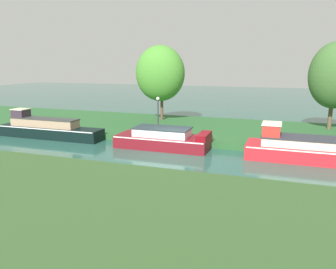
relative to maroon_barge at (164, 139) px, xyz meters
name	(u,v)px	position (x,y,z in m)	size (l,w,h in m)	color
ground_plane	(172,154)	(0.95, -1.20, -0.58)	(120.00, 120.00, 0.00)	#265247
riverbank_far	(199,129)	(0.95, 5.80, -0.38)	(72.00, 10.00, 0.40)	#28572B
riverbank_near	(92,212)	(0.95, -10.20, -0.38)	(72.00, 10.00, 0.40)	#304E26
maroon_barge	(164,139)	(0.00, 0.00, 0.00)	(6.08, 2.36, 1.34)	maroon
black_narrowboat	(48,129)	(-9.12, 0.00, 0.09)	(8.27, 1.56, 2.05)	black
red_cruiser	(328,151)	(9.70, 0.00, 0.07)	(9.13, 2.43, 2.03)	red
willow_tree_left	(160,73)	(-3.08, 7.63, 3.95)	(4.35, 3.48, 6.53)	brown
willow_tree_centre	(335,76)	(10.67, 7.64, 3.94)	(3.76, 3.41, 6.58)	brown
lamp_post	(158,111)	(-1.20, 2.12, 1.52)	(0.24, 0.24, 2.67)	#333338
mooring_post_near	(133,131)	(-2.79, 1.20, 0.09)	(0.18, 0.18, 0.54)	brown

